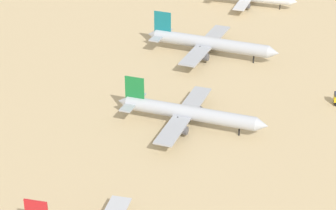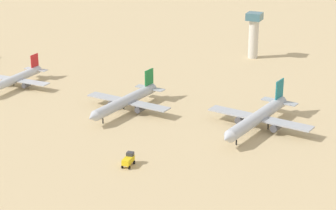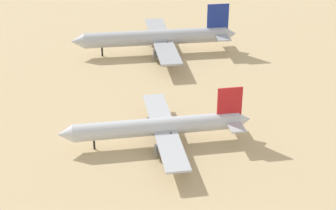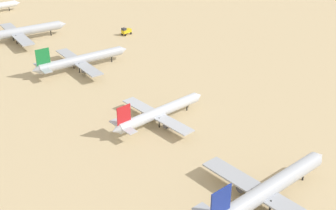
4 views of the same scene
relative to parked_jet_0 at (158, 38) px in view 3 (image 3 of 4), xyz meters
The scene contains 2 objects.
parked_jet_0 is the anchor object (origin of this frame).
parked_jet_1 50.27m from the parked_jet_0, 79.93° to the left, with size 38.77×31.44×11.19m.
Camera 3 is at (12.34, 35.90, 54.90)m, focal length 56.92 mm.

